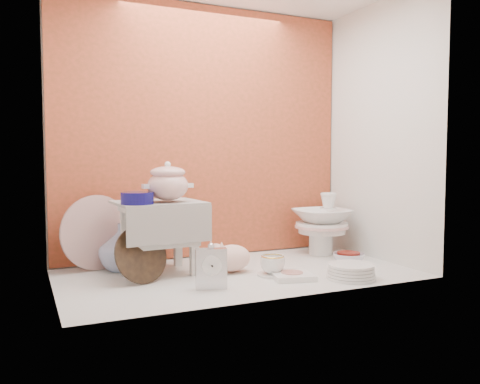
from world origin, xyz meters
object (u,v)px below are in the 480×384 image
at_px(mantel_clock, 211,266).
at_px(porcelain_tower, 322,224).
at_px(crystal_bowl, 348,258).
at_px(plush_pig, 232,258).
at_px(blue_white_vase, 122,247).
at_px(dinner_plate_stack, 351,271).
at_px(soup_tureen, 168,182).
at_px(floral_platter, 97,232).
at_px(gold_rim_teacup, 273,264).
at_px(step_stool, 159,237).

bearing_deg(mantel_clock, porcelain_tower, 41.65).
bearing_deg(crystal_bowl, plush_pig, 175.47).
relative_size(plush_pig, porcelain_tower, 0.69).
relative_size(blue_white_vase, dinner_plate_stack, 1.04).
xyz_separation_m(soup_tureen, plush_pig, (0.31, -0.09, -0.40)).
xyz_separation_m(soup_tureen, floral_platter, (-0.31, 0.27, -0.28)).
bearing_deg(plush_pig, gold_rim_teacup, -31.60).
xyz_separation_m(step_stool, blue_white_vase, (-0.16, 0.14, -0.06)).
distance_m(gold_rim_teacup, dinner_plate_stack, 0.39).
height_order(plush_pig, porcelain_tower, porcelain_tower).
distance_m(step_stool, floral_platter, 0.35).
xyz_separation_m(step_stool, plush_pig, (0.35, -0.14, -0.11)).
relative_size(dinner_plate_stack, porcelain_tower, 0.63).
xyz_separation_m(step_stool, soup_tureen, (0.03, -0.06, 0.29)).
xyz_separation_m(step_stool, floral_platter, (-0.28, 0.22, 0.01)).
height_order(step_stool, plush_pig, step_stool).
distance_m(crystal_bowl, porcelain_tower, 0.32).
bearing_deg(blue_white_vase, plush_pig, -28.77).
xyz_separation_m(dinner_plate_stack, crystal_bowl, (0.21, 0.31, -0.01)).
bearing_deg(mantel_clock, crystal_bowl, 26.59).
relative_size(soup_tureen, crystal_bowl, 1.40).
distance_m(plush_pig, crystal_bowl, 0.70).
distance_m(blue_white_vase, gold_rim_teacup, 0.80).
bearing_deg(step_stool, mantel_clock, -74.07).
relative_size(step_stool, porcelain_tower, 1.13).
distance_m(blue_white_vase, crystal_bowl, 1.26).
xyz_separation_m(floral_platter, porcelain_tower, (1.33, -0.14, -0.01)).
bearing_deg(gold_rim_teacup, step_stool, 150.13).
bearing_deg(gold_rim_teacup, porcelain_tower, 34.44).
relative_size(mantel_clock, gold_rim_teacup, 1.70).
xyz_separation_m(mantel_clock, dinner_plate_stack, (0.70, -0.11, -0.07)).
relative_size(blue_white_vase, crystal_bowl, 1.41).
xyz_separation_m(blue_white_vase, dinner_plate_stack, (1.00, -0.65, -0.09)).
height_order(blue_white_vase, porcelain_tower, porcelain_tower).
relative_size(step_stool, mantel_clock, 2.09).
xyz_separation_m(mantel_clock, porcelain_tower, (0.91, 0.48, 0.09)).
xyz_separation_m(step_stool, dinner_plate_stack, (0.83, -0.51, -0.15)).
relative_size(mantel_clock, plush_pig, 0.79).
bearing_deg(plush_pig, crystal_bowl, 7.03).
xyz_separation_m(step_stool, crystal_bowl, (1.05, -0.20, -0.16)).
height_order(floral_platter, gold_rim_teacup, floral_platter).
xyz_separation_m(plush_pig, porcelain_tower, (0.70, 0.22, 0.11)).
height_order(floral_platter, blue_white_vase, floral_platter).
distance_m(floral_platter, plush_pig, 0.73).
distance_m(floral_platter, porcelain_tower, 1.33).
relative_size(step_stool, soup_tureen, 1.74).
relative_size(floral_platter, plush_pig, 1.53).
distance_m(soup_tureen, dinner_plate_stack, 1.02).
bearing_deg(step_stool, blue_white_vase, 136.67).
bearing_deg(soup_tureen, crystal_bowl, -7.94).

